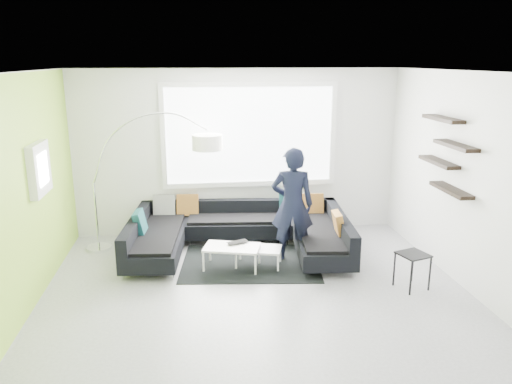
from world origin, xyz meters
TOP-DOWN VIEW (x-y plane):
  - ground at (0.00, 0.00)m, footprint 5.50×5.50m
  - room_shell at (0.04, 0.21)m, footprint 5.54×5.04m
  - sectional_sofa at (-0.09, 1.41)m, footprint 3.48×2.35m
  - rug at (0.04, 1.01)m, footprint 2.16×1.68m
  - coffee_table at (-0.05, 0.88)m, footprint 1.14×0.84m
  - arc_lamp at (-2.30, 1.89)m, footprint 2.09×0.91m
  - side_table at (2.05, -0.09)m, footprint 0.45×0.45m
  - person at (0.67, 1.10)m, footprint 0.78×0.64m
  - laptop at (-0.14, 0.94)m, footprint 0.46×0.42m

SIDE VIEW (x-z plane):
  - ground at x=0.00m, z-range 0.00..0.00m
  - rug at x=0.04m, z-range 0.00..0.01m
  - coffee_table at x=-0.05m, z-range 0.00..0.33m
  - side_table at x=2.05m, z-range 0.00..0.49m
  - sectional_sofa at x=-0.09m, z-range -0.04..0.67m
  - laptop at x=-0.14m, z-range 0.33..0.36m
  - person at x=0.67m, z-range 0.00..1.72m
  - arc_lamp at x=-2.30m, z-range 0.00..2.17m
  - room_shell at x=0.04m, z-range 0.40..3.22m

